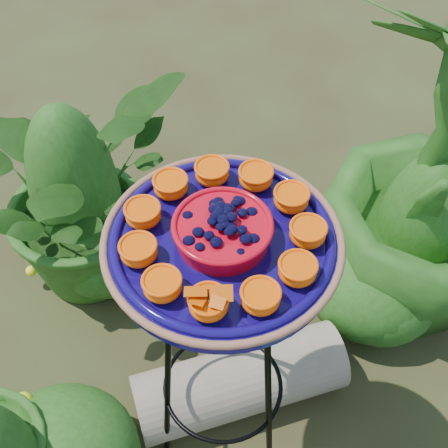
{
  "coord_description": "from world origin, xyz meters",
  "views": [
    {
      "loc": [
        0.17,
        -0.68,
        1.84
      ],
      "look_at": [
        0.1,
        0.08,
        0.94
      ],
      "focal_mm": 50.0,
      "sensor_mm": 36.0,
      "label": 1
    }
  ],
  "objects": [
    {
      "name": "shrub_back_right",
      "position": [
        0.69,
        0.63,
        0.56
      ],
      "size": [
        0.89,
        0.89,
        1.12
      ],
      "primitive_type": "imported",
      "rotation": [
        0.0,
        0.0,
        2.45
      ],
      "color": "#1F4713",
      "rests_on": "ground"
    },
    {
      "name": "tripod_stand",
      "position": [
        0.1,
        0.05,
        0.53
      ],
      "size": [
        0.35,
        0.36,
        0.88
      ],
      "rotation": [
        0.0,
        0.0,
        -0.1
      ],
      "color": "black",
      "rests_on": "ground"
    },
    {
      "name": "ground_plane",
      "position": [
        0.0,
        0.0,
        0.0
      ],
      "size": [
        20.0,
        20.0,
        0.0
      ],
      "primitive_type": "plane",
      "color": "#312516",
      "rests_on": "ground"
    },
    {
      "name": "driftwood_log",
      "position": [
        0.14,
        0.17,
        0.1
      ],
      "size": [
        0.66,
        0.43,
        0.21
      ],
      "primitive_type": "cylinder",
      "rotation": [
        0.0,
        1.57,
        0.39
      ],
      "color": "gray",
      "rests_on": "ground"
    },
    {
      "name": "shrub_back_left",
      "position": [
        -0.42,
        0.65,
        0.39
      ],
      "size": [
        0.86,
        0.9,
        0.77
      ],
      "primitive_type": "imported",
      "rotation": [
        0.0,
        0.0,
        1.09
      ],
      "color": "#1F4713",
      "rests_on": "ground"
    },
    {
      "name": "feeder_dish",
      "position": [
        0.1,
        0.05,
        0.92
      ],
      "size": [
        0.49,
        0.49,
        0.1
      ],
      "rotation": [
        0.0,
        0.0,
        -0.1
      ],
      "color": "#100756",
      "rests_on": "tripod_stand"
    }
  ]
}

